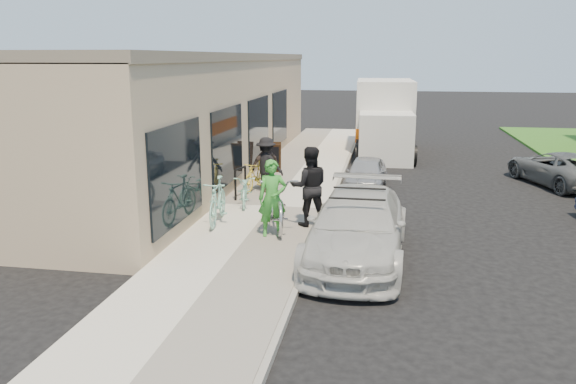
{
  "coord_description": "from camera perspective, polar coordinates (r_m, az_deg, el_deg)",
  "views": [
    {
      "loc": [
        1.03,
        -11.46,
        4.1
      ],
      "look_at": [
        -1.18,
        0.99,
        1.05
      ],
      "focal_mm": 35.0,
      "sensor_mm": 36.0,
      "label": 1
    }
  ],
  "objects": [
    {
      "name": "sidewalk",
      "position": [
        15.31,
        -1.72,
        -1.68
      ],
      "size": [
        3.0,
        34.0,
        0.15
      ],
      "primitive_type": "cube",
      "color": "beige",
      "rests_on": "ground"
    },
    {
      "name": "ground",
      "position": [
        12.21,
        4.67,
        -6.1
      ],
      "size": [
        120.0,
        120.0,
        0.0
      ],
      "primitive_type": "plane",
      "color": "black",
      "rests_on": "ground"
    },
    {
      "name": "sedan_silver",
      "position": [
        17.92,
        7.92,
        1.88
      ],
      "size": [
        1.39,
        3.07,
        1.02
      ],
      "primitive_type": "imported",
      "rotation": [
        0.0,
        0.0,
        -0.06
      ],
      "color": "#A5A5AA",
      "rests_on": "ground"
    },
    {
      "name": "bystander_b",
      "position": [
        16.82,
        -2.23,
        2.63
      ],
      "size": [
        0.92,
        0.86,
        1.52
      ],
      "primitive_type": "imported",
      "rotation": [
        0.0,
        0.0,
        0.69
      ],
      "color": "#4E3D38",
      "rests_on": "sidewalk"
    },
    {
      "name": "far_car_gray",
      "position": [
        20.39,
        25.77,
        2.18
      ],
      "size": [
        3.03,
        4.34,
        1.1
      ],
      "primitive_type": "imported",
      "rotation": [
        0.0,
        0.0,
        3.48
      ],
      "color": "#505254",
      "rests_on": "ground"
    },
    {
      "name": "sandwich_board",
      "position": [
        19.72,
        -1.62,
        3.55
      ],
      "size": [
        0.71,
        0.71,
        1.01
      ],
      "rotation": [
        0.0,
        0.0,
        0.16
      ],
      "color": "#331E0E",
      "rests_on": "sidewalk"
    },
    {
      "name": "cruiser_bike_a",
      "position": [
        13.73,
        -7.17,
        -0.87
      ],
      "size": [
        0.69,
        1.88,
        1.1
      ],
      "primitive_type": "imported",
      "rotation": [
        0.0,
        0.0,
        0.1
      ],
      "color": "#8FD5BD",
      "rests_on": "sidewalk"
    },
    {
      "name": "bystander_a",
      "position": [
        16.77,
        -2.24,
        2.8
      ],
      "size": [
        1.17,
        0.83,
        1.64
      ],
      "primitive_type": "imported",
      "rotation": [
        0.0,
        0.0,
        2.92
      ],
      "color": "black",
      "rests_on": "sidewalk"
    },
    {
      "name": "storefront",
      "position": [
        20.53,
        -7.86,
        7.92
      ],
      "size": [
        3.6,
        20.0,
        4.22
      ],
      "color": "tan",
      "rests_on": "ground"
    },
    {
      "name": "man_standing",
      "position": [
        13.33,
        2.17,
        0.58
      ],
      "size": [
        1.07,
        0.92,
        1.91
      ],
      "primitive_type": "imported",
      "rotation": [
        0.0,
        0.0,
        3.37
      ],
      "color": "black",
      "rests_on": "sidewalk"
    },
    {
      "name": "tandem_bike",
      "position": [
        13.27,
        -1.15,
        -0.88
      ],
      "size": [
        1.52,
        2.57,
        1.28
      ],
      "primitive_type": "imported",
      "rotation": [
        0.0,
        0.0,
        0.3
      ],
      "color": "#B0B1B3",
      "rests_on": "sidewalk"
    },
    {
      "name": "cruiser_bike_b",
      "position": [
        15.37,
        -4.38,
        0.25
      ],
      "size": [
        0.89,
        1.68,
        0.84
      ],
      "primitive_type": "imported",
      "rotation": [
        0.0,
        0.0,
        0.21
      ],
      "color": "#8FD5BD",
      "rests_on": "sidewalk"
    },
    {
      "name": "sedan_white",
      "position": [
        11.66,
        7.08,
        -3.53
      ],
      "size": [
        2.13,
        4.86,
        1.43
      ],
      "rotation": [
        0.0,
        0.0,
        -0.04
      ],
      "color": "#BAB9B5",
      "rests_on": "ground"
    },
    {
      "name": "moving_truck",
      "position": [
        24.89,
        9.75,
        7.11
      ],
      "size": [
        2.62,
        6.42,
        3.11
      ],
      "rotation": [
        0.0,
        0.0,
        0.04
      ],
      "color": "silver",
      "rests_on": "ground"
    },
    {
      "name": "bike_rack",
      "position": [
        16.06,
        -4.86,
        1.26
      ],
      "size": [
        0.21,
        0.62,
        0.9
      ],
      "rotation": [
        0.0,
        0.0,
        -0.26
      ],
      "color": "black",
      "rests_on": "sidewalk"
    },
    {
      "name": "woman_rider",
      "position": [
        12.55,
        -1.6,
        -0.64
      ],
      "size": [
        0.72,
        0.56,
        1.74
      ],
      "primitive_type": "imported",
      "rotation": [
        0.0,
        0.0,
        0.24
      ],
      "color": "#338E2F",
      "rests_on": "sidewalk"
    },
    {
      "name": "curb",
      "position": [
        15.08,
        4.06,
        -1.98
      ],
      "size": [
        0.12,
        34.0,
        0.13
      ],
      "primitive_type": "cube",
      "color": "gray",
      "rests_on": "ground"
    },
    {
      "name": "cruiser_bike_c",
      "position": [
        17.01,
        -3.31,
        1.66
      ],
      "size": [
        0.77,
        1.54,
        0.89
      ],
      "primitive_type": "imported",
      "rotation": [
        0.0,
        0.0,
        -0.25
      ],
      "color": "gold",
      "rests_on": "sidewalk"
    }
  ]
}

